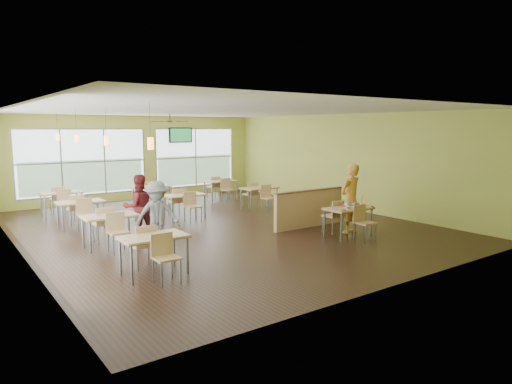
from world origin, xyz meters
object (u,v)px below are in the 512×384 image
at_px(half_wall_divider, 309,208).
at_px(food_basket, 358,204).
at_px(main_table, 348,212).
at_px(man_plaid, 350,198).

relative_size(half_wall_divider, food_basket, 9.85).
relative_size(main_table, man_plaid, 0.83).
distance_m(half_wall_divider, man_plaid, 1.28).
bearing_deg(food_basket, half_wall_divider, 106.90).
distance_m(main_table, food_basket, 0.45).
xyz_separation_m(main_table, man_plaid, (0.39, 0.30, 0.28)).
xyz_separation_m(half_wall_divider, man_plaid, (0.39, -1.15, 0.39)).
bearing_deg(half_wall_divider, main_table, -90.00).
bearing_deg(main_table, half_wall_divider, 90.00).
height_order(half_wall_divider, man_plaid, man_plaid).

